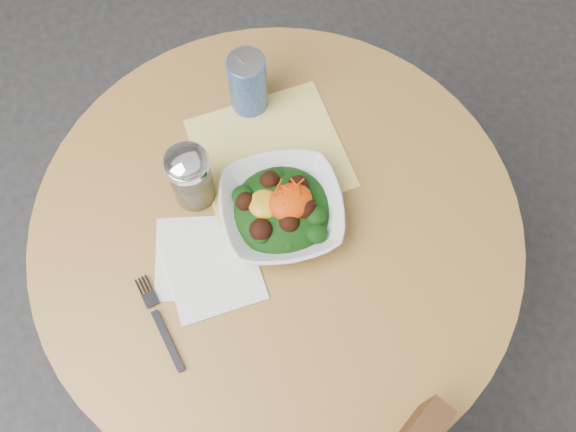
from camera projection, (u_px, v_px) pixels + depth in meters
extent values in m
plane|color=#2B2B2E|center=(281.00, 324.00, 1.86)|extent=(6.00, 6.00, 0.00)
cylinder|color=black|center=(280.00, 322.00, 1.84)|extent=(0.52, 0.52, 0.03)
cylinder|color=black|center=(279.00, 288.00, 1.53)|extent=(0.10, 0.10, 0.71)
cylinder|color=#BE8244|center=(276.00, 230.00, 1.18)|extent=(0.90, 0.90, 0.04)
cube|color=yellow|center=(270.00, 153.00, 1.22)|extent=(0.31, 0.29, 0.00)
cube|color=white|center=(200.00, 257.00, 1.14)|extent=(0.21, 0.21, 0.00)
cube|color=white|center=(214.00, 271.00, 1.13)|extent=(0.18, 0.18, 0.00)
imported|color=white|center=(281.00, 210.00, 1.15)|extent=(0.28, 0.28, 0.05)
ellipsoid|color=black|center=(281.00, 211.00, 1.15)|extent=(0.18, 0.18, 0.06)
ellipsoid|color=orange|center=(264.00, 204.00, 1.12)|extent=(0.06, 0.06, 0.02)
ellipsoid|color=red|center=(290.00, 202.00, 1.12)|extent=(0.08, 0.07, 0.04)
cube|color=black|center=(168.00, 341.00, 1.08)|extent=(0.02, 0.12, 0.00)
cube|color=black|center=(147.00, 293.00, 1.11)|extent=(0.02, 0.06, 0.00)
cylinder|color=silver|center=(191.00, 180.00, 1.14)|extent=(0.08, 0.08, 0.11)
cylinder|color=olive|center=(193.00, 186.00, 1.16)|extent=(0.06, 0.06, 0.06)
cylinder|color=silver|center=(186.00, 163.00, 1.08)|extent=(0.08, 0.08, 0.01)
ellipsoid|color=silver|center=(186.00, 161.00, 1.07)|extent=(0.08, 0.08, 0.03)
cylinder|color=navy|center=(248.00, 84.00, 1.21)|extent=(0.07, 0.07, 0.13)
cylinder|color=#B4B3BA|center=(246.00, 61.00, 1.14)|extent=(0.07, 0.07, 0.00)
cube|color=#B4B3BA|center=(242.00, 58.00, 1.14)|extent=(0.02, 0.02, 0.00)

